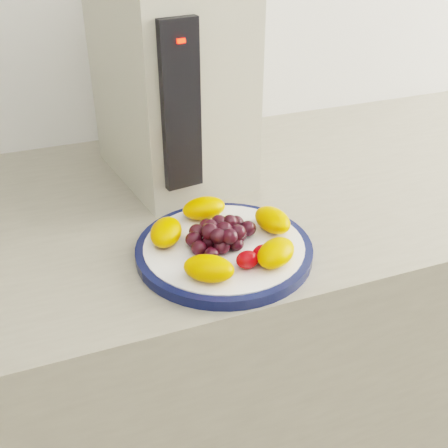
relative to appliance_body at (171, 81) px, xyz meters
name	(u,v)px	position (x,y,z in m)	size (l,w,h in m)	color
counter	(147,405)	(-0.11, -0.10, -0.62)	(3.50, 0.60, 0.90)	gray
cabinet_face	(148,415)	(-0.11, -0.10, -0.65)	(3.48, 0.58, 0.84)	brown
plate_rim	(224,250)	(-0.01, -0.28, -0.16)	(0.24, 0.24, 0.01)	#0C143B
plate_face	(224,250)	(-0.01, -0.28, -0.16)	(0.22, 0.22, 0.02)	white
appliance_body	(171,81)	(0.00, 0.00, 0.00)	(0.19, 0.26, 0.33)	#ACA791
appliance_panel	(180,108)	(-0.03, -0.14, 0.00)	(0.06, 0.02, 0.25)	black
appliance_led	(181,41)	(-0.03, -0.15, 0.10)	(0.01, 0.01, 0.01)	#FF0C05
fruit_plate	(225,235)	(-0.01, -0.28, -0.13)	(0.21, 0.20, 0.04)	orange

